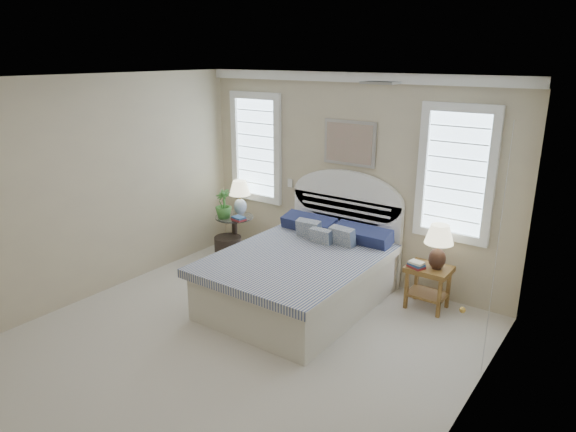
{
  "coord_description": "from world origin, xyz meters",
  "views": [
    {
      "loc": [
        3.2,
        -3.33,
        2.92
      ],
      "look_at": [
        0.08,
        1.0,
        1.23
      ],
      "focal_mm": 32.0,
      "sensor_mm": 36.0,
      "label": 1
    }
  ],
  "objects_px": {
    "lamp_right": "(439,242)",
    "bed": "(304,271)",
    "lamp_left": "(240,194)",
    "side_table_left": "(235,232)",
    "floor_pot": "(228,248)",
    "nightstand_right": "(428,278)"
  },
  "relations": [
    {
      "from": "lamp_right",
      "to": "bed",
      "type": "bearing_deg",
      "value": -153.08
    },
    {
      "from": "bed",
      "to": "lamp_left",
      "type": "distance_m",
      "value": 1.9
    },
    {
      "from": "side_table_left",
      "to": "lamp_right",
      "type": "distance_m",
      "value": 3.07
    },
    {
      "from": "bed",
      "to": "floor_pot",
      "type": "distance_m",
      "value": 1.7
    },
    {
      "from": "bed",
      "to": "floor_pot",
      "type": "height_order",
      "value": "bed"
    },
    {
      "from": "side_table_left",
      "to": "nightstand_right",
      "type": "xyz_separation_m",
      "value": [
        2.95,
        0.1,
        -0.0
      ]
    },
    {
      "from": "side_table_left",
      "to": "lamp_left",
      "type": "height_order",
      "value": "lamp_left"
    },
    {
      "from": "nightstand_right",
      "to": "lamp_right",
      "type": "bearing_deg",
      "value": 5.99
    },
    {
      "from": "lamp_left",
      "to": "nightstand_right",
      "type": "bearing_deg",
      "value": -1.02
    },
    {
      "from": "bed",
      "to": "floor_pot",
      "type": "bearing_deg",
      "value": 165.53
    },
    {
      "from": "side_table_left",
      "to": "lamp_right",
      "type": "bearing_deg",
      "value": 2.05
    },
    {
      "from": "floor_pot",
      "to": "side_table_left",
      "type": "bearing_deg",
      "value": 93.75
    },
    {
      "from": "lamp_left",
      "to": "lamp_right",
      "type": "xyz_separation_m",
      "value": [
        3.04,
        -0.04,
        -0.08
      ]
    },
    {
      "from": "nightstand_right",
      "to": "floor_pot",
      "type": "xyz_separation_m",
      "value": [
        -2.94,
        -0.27,
        -0.21
      ]
    },
    {
      "from": "nightstand_right",
      "to": "lamp_left",
      "type": "bearing_deg",
      "value": 178.98
    },
    {
      "from": "bed",
      "to": "lamp_right",
      "type": "xyz_separation_m",
      "value": [
        1.38,
        0.7,
        0.47
      ]
    },
    {
      "from": "bed",
      "to": "side_table_left",
      "type": "bearing_deg",
      "value": 160.26
    },
    {
      "from": "side_table_left",
      "to": "floor_pot",
      "type": "xyz_separation_m",
      "value": [
        0.01,
        -0.17,
        -0.21
      ]
    },
    {
      "from": "nightstand_right",
      "to": "lamp_left",
      "type": "height_order",
      "value": "lamp_left"
    },
    {
      "from": "bed",
      "to": "nightstand_right",
      "type": "bearing_deg",
      "value": 28.03
    },
    {
      "from": "side_table_left",
      "to": "floor_pot",
      "type": "height_order",
      "value": "side_table_left"
    },
    {
      "from": "nightstand_right",
      "to": "floor_pot",
      "type": "relative_size",
      "value": 1.34
    }
  ]
}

